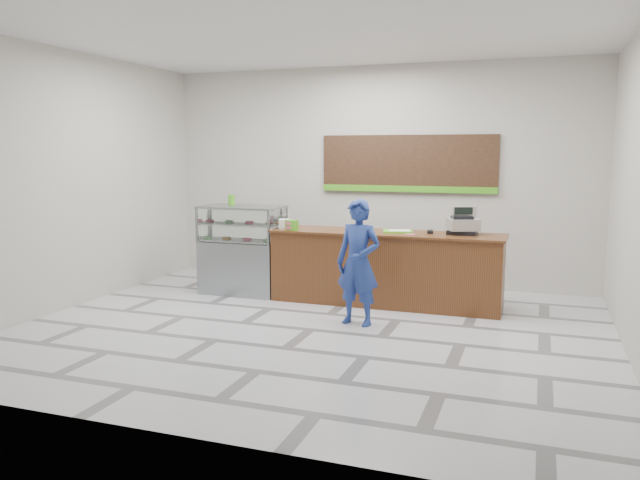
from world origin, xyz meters
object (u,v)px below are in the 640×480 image
(sales_counter, at_px, (385,268))
(serving_tray, at_px, (398,231))
(display_case, at_px, (243,249))
(customer, at_px, (358,262))
(cash_register, at_px, (463,224))

(sales_counter, relative_size, serving_tray, 7.12)
(display_case, bearing_deg, serving_tray, 1.60)
(serving_tray, height_order, customer, customer)
(serving_tray, bearing_deg, sales_counter, -170.98)
(sales_counter, bearing_deg, cash_register, 8.52)
(sales_counter, xyz_separation_m, customer, (-0.08, -1.11, 0.27))
(sales_counter, height_order, cash_register, cash_register)
(sales_counter, bearing_deg, serving_tray, 23.04)
(display_case, relative_size, serving_tray, 2.91)
(display_case, height_order, cash_register, cash_register)
(sales_counter, relative_size, display_case, 2.45)
(sales_counter, height_order, customer, customer)
(sales_counter, xyz_separation_m, cash_register, (1.03, 0.15, 0.65))
(display_case, height_order, customer, customer)
(cash_register, distance_m, customer, 1.73)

